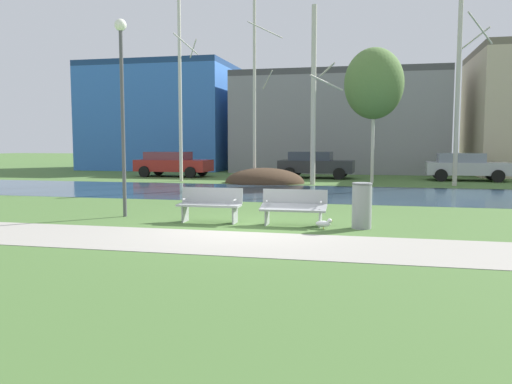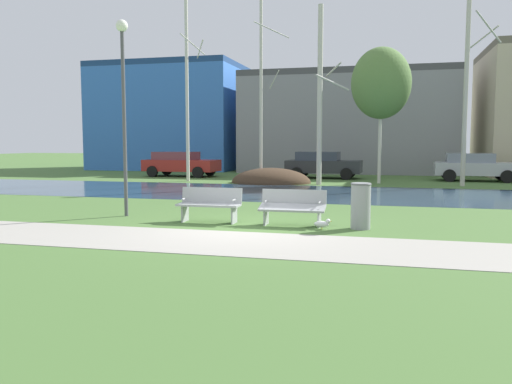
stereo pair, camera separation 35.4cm
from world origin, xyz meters
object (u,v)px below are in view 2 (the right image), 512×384
at_px(streetlamp, 123,86).
at_px(parked_hatch_third_silver, 474,166).
at_px(parked_van_nearest_red, 180,163).
at_px(parked_sedan_second_dark, 323,164).
at_px(bench_left, 210,204).
at_px(bench_right, 293,206).
at_px(seagull, 322,224).
at_px(trash_bin, 361,205).

bearing_deg(streetlamp, parked_hatch_third_silver, 54.86).
bearing_deg(parked_hatch_third_silver, parked_van_nearest_red, -178.66).
height_order(parked_sedan_second_dark, parked_hatch_third_silver, parked_sedan_second_dark).
bearing_deg(parked_sedan_second_dark, parked_van_nearest_red, -176.03).
xyz_separation_m(bench_left, parked_van_nearest_red, (-7.52, 16.12, 0.30)).
height_order(bench_right, seagull, bench_right).
distance_m(seagull, streetlamp, 6.52).
relative_size(parked_sedan_second_dark, parked_hatch_third_silver, 1.01).
distance_m(streetlamp, parked_sedan_second_dark, 16.79).
bearing_deg(bench_right, bench_left, 180.00).
xyz_separation_m(bench_right, streetlamp, (-4.73, 0.48, 3.06)).
bearing_deg(trash_bin, parked_van_nearest_red, 124.86).
distance_m(bench_left, seagull, 2.95).
relative_size(seagull, streetlamp, 0.08).
distance_m(trash_bin, seagull, 1.00).
height_order(streetlamp, parked_sedan_second_dark, streetlamp).
distance_m(parked_van_nearest_red, parked_hatch_third_silver, 16.20).
height_order(streetlamp, parked_van_nearest_red, streetlamp).
height_order(bench_left, parked_van_nearest_red, parked_van_nearest_red).
bearing_deg(trash_bin, bench_right, 177.35).
bearing_deg(parked_van_nearest_red, streetlamp, -72.54).
distance_m(bench_left, parked_van_nearest_red, 17.79).
height_order(bench_left, parked_hatch_third_silver, parked_hatch_third_silver).
relative_size(trash_bin, parked_sedan_second_dark, 0.26).
bearing_deg(bench_left, parked_hatch_third_silver, 62.25).
height_order(trash_bin, seagull, trash_bin).
relative_size(seagull, parked_sedan_second_dark, 0.10).
bearing_deg(bench_right, parked_hatch_third_silver, 68.36).
distance_m(bench_right, trash_bin, 1.63).
relative_size(bench_right, parked_van_nearest_red, 0.37).
bearing_deg(bench_left, trash_bin, -1.15).
bearing_deg(streetlamp, bench_right, -5.77).
distance_m(bench_left, streetlamp, 4.04).
xyz_separation_m(trash_bin, parked_sedan_second_dark, (-2.98, 16.77, 0.23)).
relative_size(bench_left, parked_hatch_third_silver, 0.39).
height_order(bench_left, parked_sedan_second_dark, parked_sedan_second_dark).
distance_m(trash_bin, parked_hatch_third_silver, 17.29).
height_order(bench_right, parked_hatch_third_silver, parked_hatch_third_silver).
relative_size(bench_right, trash_bin, 1.48).
xyz_separation_m(trash_bin, parked_van_nearest_red, (-11.28, 16.20, 0.21)).
height_order(seagull, streetlamp, streetlamp).
bearing_deg(bench_left, bench_right, 0.00).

